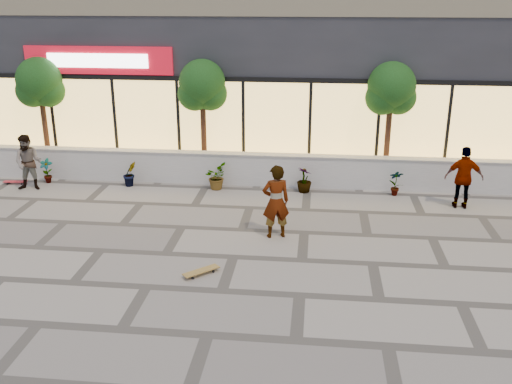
# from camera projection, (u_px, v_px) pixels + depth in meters

# --- Properties ---
(ground) EXTENTS (80.00, 80.00, 0.00)m
(ground) POSITION_uv_depth(u_px,v_px,m) (299.00, 295.00, 11.83)
(ground) COLOR #9C9487
(ground) RESTS_ON ground
(planter_wall) EXTENTS (22.00, 0.42, 1.04)m
(planter_wall) POSITION_uv_depth(u_px,v_px,m) (308.00, 171.00, 18.21)
(planter_wall) COLOR silver
(planter_wall) RESTS_ON ground
(retail_building) EXTENTS (24.00, 9.17, 8.50)m
(retail_building) POSITION_uv_depth(u_px,v_px,m) (314.00, 37.00, 22.10)
(retail_building) COLOR #26272C
(retail_building) RESTS_ON ground
(shrub_a) EXTENTS (0.43, 0.29, 0.81)m
(shrub_a) POSITION_uv_depth(u_px,v_px,m) (47.00, 171.00, 18.61)
(shrub_a) COLOR #1B3E13
(shrub_a) RESTS_ON ground
(shrub_b) EXTENTS (0.57, 0.57, 0.81)m
(shrub_b) POSITION_uv_depth(u_px,v_px,m) (130.00, 174.00, 18.32)
(shrub_b) COLOR #1B3E13
(shrub_b) RESTS_ON ground
(shrub_c) EXTENTS (0.68, 0.77, 0.81)m
(shrub_c) POSITION_uv_depth(u_px,v_px,m) (216.00, 177.00, 18.03)
(shrub_c) COLOR #1B3E13
(shrub_c) RESTS_ON ground
(shrub_d) EXTENTS (0.64, 0.64, 0.81)m
(shrub_d) POSITION_uv_depth(u_px,v_px,m) (304.00, 180.00, 17.75)
(shrub_d) COLOR #1B3E13
(shrub_d) RESTS_ON ground
(shrub_e) EXTENTS (0.46, 0.35, 0.81)m
(shrub_e) POSITION_uv_depth(u_px,v_px,m) (396.00, 183.00, 17.46)
(shrub_e) COLOR #1B3E13
(shrub_e) RESTS_ON ground
(tree_west) EXTENTS (1.60, 1.50, 3.92)m
(tree_west) POSITION_uv_depth(u_px,v_px,m) (40.00, 85.00, 18.96)
(tree_west) COLOR #442718
(tree_west) RESTS_ON ground
(tree_midwest) EXTENTS (1.60, 1.50, 3.92)m
(tree_midwest) POSITION_uv_depth(u_px,v_px,m) (202.00, 88.00, 18.40)
(tree_midwest) COLOR #442718
(tree_midwest) RESTS_ON ground
(tree_mideast) EXTENTS (1.60, 1.50, 3.92)m
(tree_mideast) POSITION_uv_depth(u_px,v_px,m) (391.00, 92.00, 17.79)
(tree_mideast) COLOR #442718
(tree_mideast) RESTS_ON ground
(skater_center) EXTENTS (0.80, 0.64, 1.91)m
(skater_center) POSITION_uv_depth(u_px,v_px,m) (276.00, 202.00, 14.33)
(skater_center) COLOR white
(skater_center) RESTS_ON ground
(skater_left) EXTENTS (0.93, 0.76, 1.77)m
(skater_left) POSITION_uv_depth(u_px,v_px,m) (28.00, 163.00, 17.81)
(skater_left) COLOR tan
(skater_left) RESTS_ON ground
(skater_right_near) EXTENTS (1.10, 0.52, 1.82)m
(skater_right_near) POSITION_uv_depth(u_px,v_px,m) (464.00, 178.00, 16.30)
(skater_right_near) COLOR white
(skater_right_near) RESTS_ON ground
(skateboard_center) EXTENTS (0.79, 0.75, 0.10)m
(skateboard_center) POSITION_uv_depth(u_px,v_px,m) (201.00, 271.00, 12.66)
(skateboard_center) COLOR olive
(skateboard_center) RESTS_ON ground
(skateboard_left) EXTENTS (0.78, 0.26, 0.09)m
(skateboard_left) POSITION_uv_depth(u_px,v_px,m) (15.00, 182.00, 18.58)
(skateboard_left) COLOR red
(skateboard_left) RESTS_ON ground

